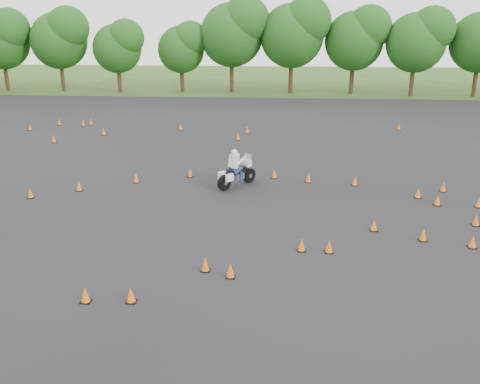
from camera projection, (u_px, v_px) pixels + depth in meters
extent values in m
plane|color=#2D5119|center=(232.00, 263.00, 18.10)|extent=(140.00, 140.00, 0.00)
plane|color=black|center=(243.00, 203.00, 23.77)|extent=(62.00, 62.00, 0.00)
cone|color=#FE640A|center=(399.00, 127.00, 38.48)|extent=(0.26, 0.26, 0.45)
cone|color=#FE640A|center=(308.00, 178.00, 26.63)|extent=(0.26, 0.26, 0.45)
cone|color=#FE640A|center=(230.00, 271.00, 17.04)|extent=(0.26, 0.26, 0.45)
cone|color=#FE640A|center=(30.00, 127.00, 38.41)|extent=(0.26, 0.26, 0.45)
cone|color=#FE640A|center=(131.00, 295.00, 15.59)|extent=(0.26, 0.26, 0.45)
cone|color=#FE640A|center=(302.00, 245.00, 18.95)|extent=(0.26, 0.26, 0.45)
cone|color=#FE640A|center=(423.00, 235.00, 19.80)|extent=(0.26, 0.26, 0.45)
cone|color=#FE640A|center=(274.00, 174.00, 27.29)|extent=(0.26, 0.26, 0.45)
cone|color=#FE640A|center=(181.00, 127.00, 38.47)|extent=(0.26, 0.26, 0.45)
cone|color=#FE640A|center=(476.00, 220.00, 21.20)|extent=(0.26, 0.26, 0.45)
cone|color=#FE640A|center=(54.00, 139.00, 34.78)|extent=(0.26, 0.26, 0.45)
cone|color=#FE640A|center=(479.00, 202.00, 23.20)|extent=(0.26, 0.26, 0.45)
cone|color=#FE640A|center=(83.00, 123.00, 39.81)|extent=(0.26, 0.26, 0.45)
cone|color=#FE640A|center=(329.00, 247.00, 18.81)|extent=(0.26, 0.26, 0.45)
cone|color=#FE640A|center=(438.00, 200.00, 23.43)|extent=(0.26, 0.26, 0.45)
cone|color=#FE640A|center=(443.00, 187.00, 25.25)|extent=(0.26, 0.26, 0.45)
cone|color=#FE640A|center=(418.00, 193.00, 24.37)|extent=(0.26, 0.26, 0.45)
cone|color=#FE640A|center=(473.00, 242.00, 19.20)|extent=(0.26, 0.26, 0.45)
cone|color=#FE640A|center=(205.00, 265.00, 17.48)|extent=(0.26, 0.26, 0.45)
cone|color=#FE640A|center=(136.00, 178.00, 26.60)|extent=(0.26, 0.26, 0.45)
cone|color=#FE640A|center=(79.00, 186.00, 25.38)|extent=(0.26, 0.26, 0.45)
cone|color=#FE640A|center=(91.00, 122.00, 40.23)|extent=(0.26, 0.26, 0.45)
cone|color=#FE640A|center=(355.00, 181.00, 26.14)|extent=(0.26, 0.26, 0.45)
cone|color=#FE640A|center=(374.00, 225.00, 20.71)|extent=(0.26, 0.26, 0.45)
cone|color=#FE640A|center=(30.00, 193.00, 24.38)|extent=(0.26, 0.26, 0.45)
cone|color=#FE640A|center=(85.00, 295.00, 15.59)|extent=(0.26, 0.26, 0.45)
cone|color=#FE640A|center=(190.00, 173.00, 27.46)|extent=(0.26, 0.26, 0.45)
cone|color=#FE640A|center=(104.00, 132.00, 36.88)|extent=(0.26, 0.26, 0.45)
cone|color=#FE640A|center=(234.00, 174.00, 27.32)|extent=(0.26, 0.26, 0.45)
cone|color=#FE640A|center=(238.00, 137.00, 35.41)|extent=(0.26, 0.26, 0.45)
cone|color=#FE640A|center=(59.00, 122.00, 40.14)|extent=(0.26, 0.26, 0.45)
cone|color=#FE640A|center=(247.00, 130.00, 37.40)|extent=(0.26, 0.26, 0.45)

